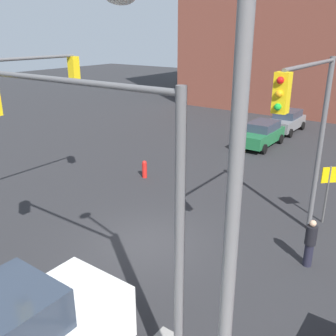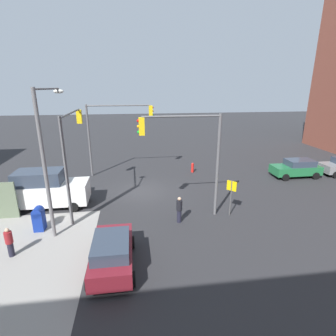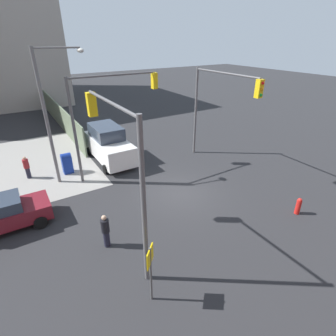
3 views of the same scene
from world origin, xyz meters
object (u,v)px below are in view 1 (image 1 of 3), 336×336
Objects in this scene: traffic_signal_ne_corner at (87,170)px; sedan_green at (261,134)px; fire_hydrant at (145,169)px; pedestrian_waiting at (310,242)px; street_lamp_corner at (211,226)px; traffic_signal_nw_corner at (309,123)px; coupe_gray at (286,121)px; traffic_signal_se_corner at (3,112)px.

sedan_green is (-18.64, -3.86, -3.81)m from traffic_signal_ne_corner.
fire_hydrant is 9.87m from pedestrian_waiting.
pedestrian_waiting is at bearing -178.06° from street_lamp_corner.
street_lamp_corner reaches higher than traffic_signal_nw_corner.
street_lamp_corner reaches higher than coupe_gray.
street_lamp_corner is at bearing 79.09° from traffic_signal_ne_corner.
traffic_signal_nw_corner is 7.47m from traffic_signal_ne_corner.
traffic_signal_nw_corner reaches higher than pedestrian_waiting.
pedestrian_waiting is (17.01, 6.82, 0.02)m from coupe_gray.
sedan_green is at bearing 169.96° from traffic_signal_se_corner.
traffic_signal_se_corner is at bearing -108.67° from traffic_signal_ne_corner.
traffic_signal_nw_corner is 1.00× the size of traffic_signal_se_corner.
sedan_green is at bearing -159.91° from street_lamp_corner.
pedestrian_waiting is (-6.50, 2.94, -3.79)m from traffic_signal_ne_corner.
traffic_signal_nw_corner reaches higher than sedan_green.
traffic_signal_nw_corner and traffic_signal_ne_corner have the same top height.
pedestrian_waiting is (-4.22, 9.70, -3.80)m from traffic_signal_se_corner.
coupe_gray is at bearing 106.16° from pedestrian_waiting.
sedan_green is at bearing -168.31° from traffic_signal_ne_corner.
fire_hydrant is at bearing -136.37° from street_lamp_corner.
pedestrian_waiting is at bearing 21.84° from coupe_gray.
traffic_signal_se_corner is 10.35m from street_lamp_corner.
sedan_green is 4.87m from coupe_gray.
pedestrian_waiting is (0.63, 0.70, -3.74)m from traffic_signal_nw_corner.
traffic_signal_nw_corner is 13.56m from sedan_green.
fire_hydrant is 0.22× the size of coupe_gray.
traffic_signal_nw_corner is 3.91× the size of pedestrian_waiting.
fire_hydrant is 9.51m from sedan_green.
fire_hydrant is (-7.22, 0.30, -4.17)m from traffic_signal_se_corner.
pedestrian_waiting is at bearing 48.14° from traffic_signal_nw_corner.
coupe_gray is at bearing 169.56° from fire_hydrant.
pedestrian_waiting reaches higher than coupe_gray.
traffic_signal_se_corner is at bearing -61.71° from traffic_signal_nw_corner.
traffic_signal_se_corner is 1.55× the size of coupe_gray.
street_lamp_corner is 1.91× the size of coupe_gray.
fire_hydrant is 14.25m from coupe_gray.
traffic_signal_ne_corner is at bearing 11.69° from sedan_green.
sedan_green is (-9.14, 2.60, 0.36)m from fire_hydrant.
street_lamp_corner is 20.86m from sedan_green.
coupe_gray reaches higher than fire_hydrant.
traffic_signal_ne_corner is 0.81× the size of street_lamp_corner.
traffic_signal_se_corner is 6.91× the size of fire_hydrant.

